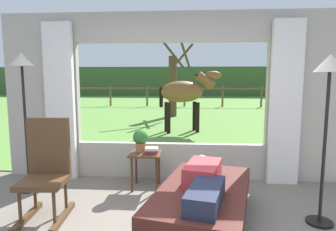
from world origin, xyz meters
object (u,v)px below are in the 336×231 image
rocking_chair (46,170)px  potted_plant (141,139)px  book_stack (151,150)px  horse (185,92)px  pasture_tree (174,82)px  side_table (146,159)px  reclining_person (204,180)px  floor_lamp_right (329,89)px  recliner_sofa (203,205)px  floor_lamp_left (23,80)px

rocking_chair → potted_plant: bearing=43.3°
book_stack → horse: bearing=85.1°
pasture_tree → side_table: bearing=-89.7°
reclining_person → side_table: size_ratio=2.75×
reclining_person → floor_lamp_right: size_ratio=0.79×
rocking_chair → pasture_tree: bearing=79.2°
side_table → floor_lamp_right: 2.46m
pasture_tree → rocking_chair: bearing=-96.3°
horse → pasture_tree: 3.35m
reclining_person → rocking_chair: bearing=-171.3°
rocking_chair → side_table: size_ratio=2.15×
recliner_sofa → horse: bearing=106.1°
book_stack → potted_plant: bearing=146.7°
potted_plant → pasture_tree: 7.63m
rocking_chair → side_table: bearing=39.1°
rocking_chair → side_table: 1.37m
reclining_person → horse: 5.48m
side_table → potted_plant: size_ratio=1.63×
book_stack → horse: 4.47m
potted_plant → floor_lamp_right: (2.12, -0.96, 0.76)m
floor_lamp_right → pasture_tree: size_ratio=0.60×
reclining_person → book_stack: bearing=136.6°
potted_plant → book_stack: potted_plant is taller
potted_plant → pasture_tree: bearing=89.7°
book_stack → pasture_tree: 7.76m
reclining_person → pasture_tree: 8.82m
floor_lamp_right → pasture_tree: pasture_tree is taller
reclining_person → book_stack: (-0.68, 1.02, 0.04)m
floor_lamp_left → floor_lamp_right: (3.67, -0.69, -0.08)m
reclining_person → side_table: 1.33m
recliner_sofa → horse: 5.47m
potted_plant → horse: bearing=82.7°
potted_plant → floor_lamp_right: bearing=-24.4°
floor_lamp_right → horse: 5.50m
recliner_sofa → pasture_tree: 8.80m
floor_lamp_right → reclining_person: bearing=-172.3°
reclining_person → horse: (-0.30, 5.43, 0.63)m
potted_plant → floor_lamp_left: (-1.55, -0.27, 0.84)m
floor_lamp_right → recliner_sofa: bearing=-174.5°
reclining_person → floor_lamp_left: floor_lamp_left is taller
side_table → potted_plant: bearing=143.1°
floor_lamp_right → pasture_tree: (-2.08, 8.57, -0.10)m
rocking_chair → book_stack: size_ratio=5.61×
potted_plant → floor_lamp_right: 2.45m
horse → recliner_sofa: bearing=-12.5°
reclining_person → horse: size_ratio=0.79×
rocking_chair → floor_lamp_left: bearing=126.6°
side_table → rocking_chair: bearing=-136.4°
recliner_sofa → floor_lamp_right: size_ratio=1.02×
side_table → floor_lamp_right: bearing=-23.8°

